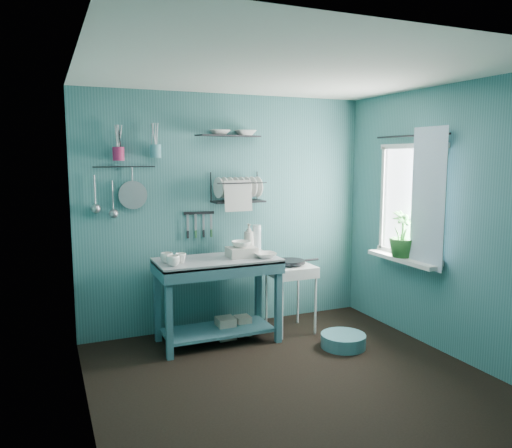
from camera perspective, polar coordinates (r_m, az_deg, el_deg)
name	(u,v)px	position (r m, az deg, el deg)	size (l,w,h in m)	color
floor	(290,378)	(4.39, 3.94, -17.18)	(3.20, 3.20, 0.00)	black
ceiling	(293,71)	(4.04, 4.29, 17.01)	(3.20, 3.20, 0.00)	silver
wall_back	(228,212)	(5.39, -3.21, 1.35)	(3.20, 3.20, 0.00)	#326566
wall_front	(421,270)	(2.80, 18.34, -4.98)	(3.20, 3.20, 0.00)	#326566
wall_left	(82,245)	(3.60, -19.22, -2.27)	(3.00, 3.00, 0.00)	#326566
wall_right	(445,221)	(4.96, 20.77, 0.31)	(3.00, 3.00, 0.00)	#326566
work_counter	(218,300)	(5.04, -4.41, -8.71)	(1.20, 0.60, 0.85)	#325F69
mug_left	(173,261)	(4.64, -9.47, -4.18)	(0.12, 0.12, 0.10)	white
mug_mid	(181,258)	(4.76, -8.58, -3.88)	(0.10, 0.10, 0.09)	white
mug_right	(167,258)	(4.79, -10.16, -3.82)	(0.12, 0.12, 0.10)	white
wash_tub	(241,252)	(4.99, -1.67, -3.23)	(0.28, 0.22, 0.10)	beige
tub_bowl	(241,244)	(4.97, -1.68, -2.32)	(0.20, 0.20, 0.06)	white
soap_bottle	(249,238)	(5.23, -0.83, -1.60)	(0.12, 0.12, 0.30)	beige
water_bottle	(257,238)	(5.29, 0.09, -1.60)	(0.09, 0.09, 0.28)	silver
counter_bowl	(265,255)	(4.95, 1.04, -3.58)	(0.22, 0.22, 0.05)	white
hotplate_stand	(290,298)	(5.35, 3.95, -8.46)	(0.45, 0.45, 0.71)	silver
frying_pan	(291,262)	(5.26, 3.99, -4.32)	(0.30, 0.30, 0.04)	black
knife_strip	(199,213)	(5.26, -6.52, 1.26)	(0.32, 0.02, 0.03)	black
dish_rack	(238,187)	(5.27, -2.05, 4.22)	(0.55, 0.24, 0.32)	black
upper_shelf	(229,136)	(5.26, -3.15, 10.03)	(0.70, 0.18, 0.01)	black
shelf_bowl_left	(220,132)	(5.23, -4.16, 10.49)	(0.21, 0.21, 0.05)	white
shelf_bowl_right	(246,139)	(5.33, -1.19, 9.64)	(0.22, 0.22, 0.05)	white
utensil_cup_magenta	(118,154)	(5.01, -15.45, 7.74)	(0.11, 0.11, 0.13)	#A61E4D
utensil_cup_teal	(156,151)	(5.07, -11.41, 8.16)	(0.11, 0.11, 0.13)	teal
colander	(133,195)	(5.07, -13.90, 3.24)	(0.28, 0.28, 0.03)	gray
ladle_outer	(95,191)	(5.03, -17.95, 3.64)	(0.01, 0.01, 0.30)	gray
ladle_inner	(113,196)	(5.05, -16.07, 3.08)	(0.01, 0.01, 0.30)	gray
hook_rail	(124,167)	(5.06, -14.81, 6.34)	(0.01, 0.01, 0.60)	black
window_glass	(411,201)	(5.27, 17.34, 2.50)	(1.10, 1.10, 0.00)	white
windowsill	(402,259)	(5.30, 16.38, -3.89)	(0.16, 0.95, 0.04)	silver
curtain	(428,199)	(5.00, 19.02, 2.74)	(1.35, 1.35, 0.00)	white
curtain_rod	(411,136)	(5.22, 17.25, 9.60)	(0.02, 0.02, 1.05)	black
potted_plant	(402,234)	(5.27, 16.38, -1.13)	(0.26, 0.26, 0.47)	#2B6C2B
storage_tin_large	(226,328)	(5.21, -3.49, -11.78)	(0.18, 0.18, 0.22)	gray
storage_tin_small	(243,325)	(5.30, -1.53, -11.51)	(0.15, 0.15, 0.20)	gray
floor_basin	(343,341)	(5.07, 9.94, -13.00)	(0.44, 0.44, 0.13)	teal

